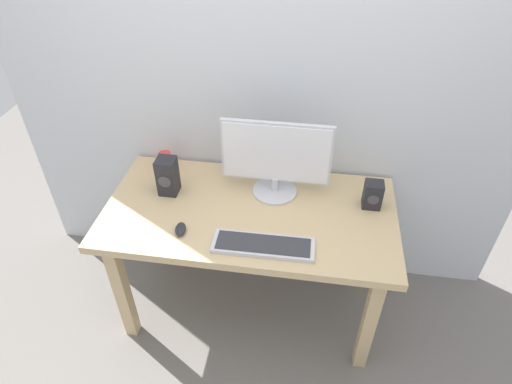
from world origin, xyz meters
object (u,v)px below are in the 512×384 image
(monitor, at_px, (276,159))
(mouse, at_px, (180,229))
(speaker_right, at_px, (373,195))
(speaker_left, at_px, (168,176))
(coffee_mug, at_px, (165,161))
(desk, at_px, (250,224))
(keyboard_primary, at_px, (263,245))

(monitor, bearing_deg, mouse, -137.35)
(speaker_right, distance_m, speaker_left, 1.06)
(speaker_right, xyz_separation_m, coffee_mug, (-1.15, 0.16, -0.02))
(desk, xyz_separation_m, monitor, (0.11, 0.17, 0.31))
(desk, xyz_separation_m, coffee_mug, (-0.54, 0.29, 0.15))
(speaker_right, height_order, coffee_mug, speaker_right)
(speaker_right, bearing_deg, mouse, -159.98)
(keyboard_primary, xyz_separation_m, speaker_right, (0.51, 0.38, 0.06))
(desk, distance_m, monitor, 0.37)
(keyboard_primary, bearing_deg, desk, 112.68)
(desk, relative_size, monitor, 2.65)
(monitor, distance_m, coffee_mug, 0.67)
(monitor, xyz_separation_m, speaker_right, (0.50, -0.05, -0.14))
(keyboard_primary, xyz_separation_m, speaker_left, (-0.55, 0.33, 0.09))
(speaker_left, bearing_deg, coffee_mug, 112.81)
(speaker_left, bearing_deg, speaker_right, 2.30)
(monitor, relative_size, keyboard_primary, 1.18)
(keyboard_primary, distance_m, speaker_right, 0.64)
(desk, bearing_deg, mouse, -145.40)
(keyboard_primary, height_order, speaker_right, speaker_right)
(speaker_right, height_order, speaker_left, speaker_left)
(monitor, height_order, coffee_mug, monitor)
(desk, distance_m, keyboard_primary, 0.29)
(desk, relative_size, coffee_mug, 14.56)
(desk, xyz_separation_m, mouse, (-0.30, -0.21, 0.12))
(keyboard_primary, distance_m, mouse, 0.41)
(speaker_right, xyz_separation_m, speaker_left, (-1.06, -0.04, 0.03))
(keyboard_primary, height_order, speaker_left, speaker_left)
(desk, relative_size, speaker_left, 7.16)
(desk, distance_m, coffee_mug, 0.63)
(mouse, relative_size, speaker_right, 0.64)
(keyboard_primary, height_order, mouse, mouse)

